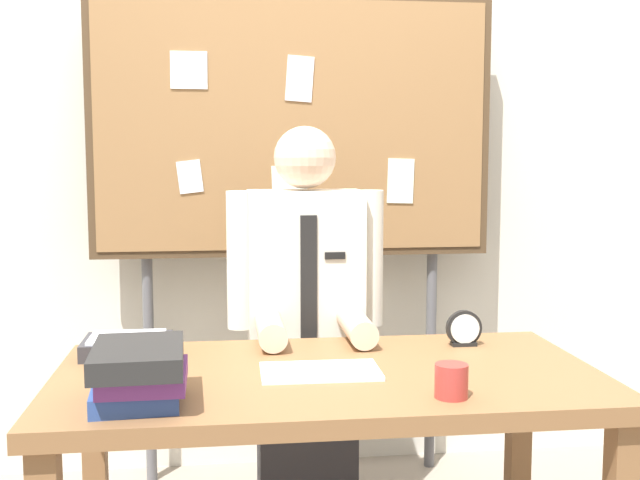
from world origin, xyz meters
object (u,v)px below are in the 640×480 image
Objects in this scene: paper_tray at (128,345)px; desk at (328,404)px; open_notebook at (320,371)px; desk_clock at (464,330)px; book_stack at (139,373)px; bulletin_board at (293,132)px; person at (306,345)px; coffee_mug at (451,381)px.

desk is at bearing -24.19° from paper_tray.
desk_clock is (0.49, 0.26, 0.05)m from open_notebook.
open_notebook is (0.47, 0.21, -0.07)m from book_stack.
paper_tray reaches higher than open_notebook.
bulletin_board is 6.47× the size of book_stack.
desk is 0.57m from book_stack.
bulletin_board is at bearing 90.02° from person.
open_notebook is at bearing -152.54° from desk_clock.
desk is 13.38× the size of desk_clock.
bulletin_board is 1.14m from desk_clock.
book_stack is at bearing -155.22° from desk.
book_stack is 2.72× the size of desk_clock.
book_stack is at bearing -156.09° from open_notebook.
person is 0.91m from coffee_mug.
coffee_mug is (0.77, -0.05, -0.03)m from book_stack.
person is at bearing -89.98° from bulletin_board.
book_stack is 0.52m from open_notebook.
desk is at bearing 24.78° from book_stack.
paper_tray is at bearing 99.91° from book_stack.
bulletin_board is at bearing 90.01° from desk.
desk is at bearing -153.23° from desk_clock.
book_stack is (-0.49, -0.23, 0.17)m from desk.
desk is 17.73× the size of coffee_mug.
coffee_mug is (-0.19, -0.51, -0.01)m from desk_clock.
coffee_mug reaches higher than open_notebook.
book_stack is 0.77m from coffee_mug.
desk is 0.65m from paper_tray.
person is 0.97m from book_stack.
book_stack reaches higher than desk_clock.
book_stack is at bearing 176.59° from coffee_mug.
paper_tray reaches higher than desk.
desk is at bearing 38.91° from open_notebook.
coffee_mug is at bearing -110.88° from desk_clock.
desk_clock reaches higher than coffee_mug.
paper_tray is at bearing 153.19° from open_notebook.
desk is at bearing -90.00° from person.
desk_clock is at bearing 27.46° from open_notebook.
bulletin_board reaches higher than book_stack.
bulletin_board is (-0.00, 0.46, 0.76)m from person.
coffee_mug is at bearing -78.37° from bulletin_board.
open_notebook is at bearing -92.33° from person.
desk is 0.76× the size of bulletin_board.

